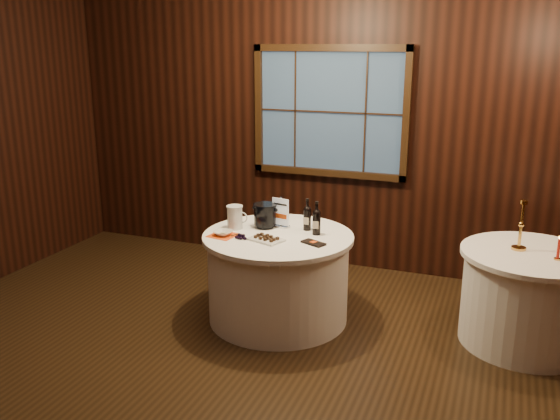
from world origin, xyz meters
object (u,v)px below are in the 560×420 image
at_px(chocolate_box, 313,243).
at_px(red_candle, 558,250).
at_px(chocolate_plate, 266,239).
at_px(side_table, 527,298).
at_px(grape_bunch, 241,236).
at_px(main_table, 278,277).
at_px(port_bottle_right, 317,220).
at_px(sign_stand, 281,217).
at_px(ice_bucket, 265,215).
at_px(glass_pitcher, 235,217).
at_px(port_bottle_left, 307,217).
at_px(brass_candlestick, 520,232).
at_px(cracker_bowl, 223,233).

distance_m(chocolate_box, red_candle, 1.84).
bearing_deg(chocolate_plate, chocolate_box, 8.94).
distance_m(side_table, grape_bunch, 2.34).
height_order(main_table, grape_bunch, grape_bunch).
relative_size(port_bottle_right, red_candle, 1.55).
bearing_deg(sign_stand, grape_bunch, -102.69).
bearing_deg(red_candle, main_table, -174.93).
bearing_deg(ice_bucket, glass_pitcher, -151.18).
xyz_separation_m(port_bottle_left, brass_candlestick, (1.71, 0.12, 0.02)).
bearing_deg(main_table, red_candle, 5.07).
distance_m(main_table, chocolate_plate, 0.44).
distance_m(sign_stand, grape_bunch, 0.46).
relative_size(main_table, brass_candlestick, 3.20).
bearing_deg(sign_stand, chocolate_box, -26.83).
bearing_deg(port_bottle_left, ice_bucket, -171.08).
xyz_separation_m(main_table, chocolate_box, (0.35, -0.12, 0.39)).
bearing_deg(brass_candlestick, red_candle, -27.61).
bearing_deg(main_table, brass_candlestick, 9.98).
height_order(port_bottle_right, grape_bunch, port_bottle_right).
height_order(ice_bucket, brass_candlestick, brass_candlestick).
distance_m(main_table, ice_bucket, 0.55).
xyz_separation_m(glass_pitcher, cracker_bowl, (-0.01, -0.22, -0.08)).
bearing_deg(brass_candlestick, grape_bunch, -165.79).
bearing_deg(ice_bucket, chocolate_box, -27.02).
bearing_deg(sign_stand, brass_candlestick, 15.81).
bearing_deg(main_table, port_bottle_left, 48.29).
xyz_separation_m(chocolate_plate, grape_bunch, (-0.21, -0.02, 0.00)).
bearing_deg(port_bottle_left, grape_bunch, -136.25).
distance_m(chocolate_plate, chocolate_box, 0.39).
bearing_deg(port_bottle_left, port_bottle_right, -38.83).
relative_size(port_bottle_left, ice_bucket, 1.32).
relative_size(chocolate_box, brass_candlestick, 0.49).
xyz_separation_m(ice_bucket, cracker_bowl, (-0.24, -0.34, -0.09)).
distance_m(chocolate_box, grape_bunch, 0.60).
height_order(sign_stand, brass_candlestick, brass_candlestick).
bearing_deg(grape_bunch, glass_pitcher, 125.77).
height_order(sign_stand, port_bottle_right, port_bottle_right).
height_order(glass_pitcher, brass_candlestick, brass_candlestick).
relative_size(chocolate_plate, grape_bunch, 1.86).
height_order(port_bottle_right, cracker_bowl, port_bottle_right).
xyz_separation_m(main_table, port_bottle_right, (0.30, 0.12, 0.51)).
bearing_deg(glass_pitcher, red_candle, -0.15).
xyz_separation_m(brass_candlestick, red_candle, (0.27, -0.14, -0.07)).
height_order(main_table, chocolate_plate, chocolate_plate).
distance_m(port_bottle_right, brass_candlestick, 1.61).
bearing_deg(port_bottle_right, main_table, -162.92).
xyz_separation_m(port_bottle_left, glass_pitcher, (-0.60, -0.19, -0.02)).
bearing_deg(ice_bucket, side_table, 3.94).
bearing_deg(ice_bucket, sign_stand, 23.38).
bearing_deg(red_candle, grape_bunch, -170.56).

